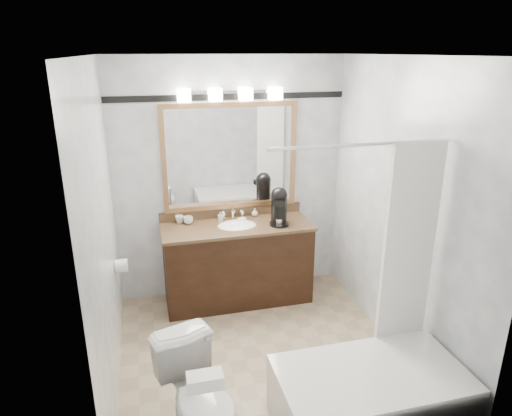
% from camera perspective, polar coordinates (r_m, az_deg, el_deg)
% --- Properties ---
extents(room, '(2.42, 2.62, 2.52)m').
position_cam_1_polar(room, '(3.58, 0.90, -1.90)').
color(room, tan).
rests_on(room, ground).
extents(vanity, '(1.53, 0.58, 0.97)m').
position_cam_1_polar(vanity, '(4.81, -2.35, -6.68)').
color(vanity, black).
rests_on(vanity, ground).
extents(mirror, '(1.40, 0.04, 1.10)m').
position_cam_1_polar(mirror, '(4.71, -3.20, 6.40)').
color(mirror, '#AA7A4C').
rests_on(mirror, room).
extents(vanity_light_bar, '(1.02, 0.14, 0.12)m').
position_cam_1_polar(vanity_light_bar, '(4.55, -3.22, 14.04)').
color(vanity_light_bar, silver).
rests_on(vanity_light_bar, room).
extents(accent_stripe, '(2.40, 0.01, 0.06)m').
position_cam_1_polar(accent_stripe, '(4.62, -3.37, 13.70)').
color(accent_stripe, black).
rests_on(accent_stripe, room).
extents(bathtub, '(1.30, 0.75, 1.96)m').
position_cam_1_polar(bathtub, '(3.54, 14.28, -21.12)').
color(bathtub, white).
rests_on(bathtub, ground).
extents(tp_roll, '(0.11, 0.12, 0.12)m').
position_cam_1_polar(tp_roll, '(4.31, -16.49, -6.94)').
color(tp_roll, white).
rests_on(tp_roll, room).
extents(toilet, '(0.61, 0.82, 0.74)m').
position_cam_1_polar(toilet, '(3.25, -6.97, -22.72)').
color(toilet, white).
rests_on(toilet, ground).
extents(tissue_box, '(0.20, 0.11, 0.08)m').
position_cam_1_polar(tissue_box, '(2.75, -6.38, -20.65)').
color(tissue_box, white).
rests_on(tissue_box, toilet).
extents(coffee_maker, '(0.20, 0.25, 0.38)m').
position_cam_1_polar(coffee_maker, '(4.64, 2.90, 0.37)').
color(coffee_maker, black).
rests_on(coffee_maker, vanity).
extents(cup_left, '(0.12, 0.12, 0.08)m').
position_cam_1_polar(cup_left, '(4.72, -8.47, -1.51)').
color(cup_left, white).
rests_on(cup_left, vanity).
extents(cup_right, '(0.10, 0.10, 0.08)m').
position_cam_1_polar(cup_right, '(4.75, -9.56, -1.41)').
color(cup_right, white).
rests_on(cup_right, vanity).
extents(soap_bottle_a, '(0.06, 0.06, 0.10)m').
position_cam_1_polar(soap_bottle_a, '(4.75, -4.49, -1.09)').
color(soap_bottle_a, white).
rests_on(soap_bottle_a, vanity).
extents(soap_bottle_b, '(0.07, 0.07, 0.09)m').
position_cam_1_polar(soap_bottle_b, '(4.88, -0.16, -0.54)').
color(soap_bottle_b, white).
rests_on(soap_bottle_b, vanity).
extents(soap_bar, '(0.10, 0.07, 0.03)m').
position_cam_1_polar(soap_bar, '(4.76, -1.79, -1.42)').
color(soap_bar, beige).
rests_on(soap_bar, vanity).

